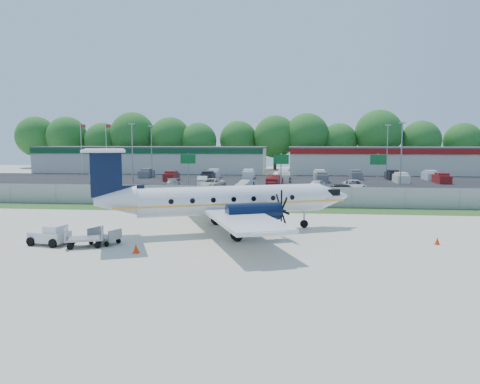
# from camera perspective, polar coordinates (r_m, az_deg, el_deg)

# --- Properties ---
(ground) EXTENTS (170.00, 170.00, 0.00)m
(ground) POSITION_cam_1_polar(r_m,az_deg,el_deg) (32.52, -1.13, -5.19)
(ground) COLOR beige
(ground) RESTS_ON ground
(grass_verge) EXTENTS (170.00, 4.00, 0.02)m
(grass_verge) POSITION_cam_1_polar(r_m,az_deg,el_deg) (44.28, 0.82, -2.10)
(grass_verge) COLOR #2D561E
(grass_verge) RESTS_ON ground
(access_road) EXTENTS (170.00, 8.00, 0.02)m
(access_road) POSITION_cam_1_polar(r_m,az_deg,el_deg) (51.19, 1.54, -0.96)
(access_road) COLOR black
(access_road) RESTS_ON ground
(parking_lot) EXTENTS (170.00, 32.00, 0.02)m
(parking_lot) POSITION_cam_1_polar(r_m,az_deg,el_deg) (72.02, 2.87, 1.14)
(parking_lot) COLOR black
(parking_lot) RESTS_ON ground
(perimeter_fence) EXTENTS (120.00, 0.06, 1.99)m
(perimeter_fence) POSITION_cam_1_polar(r_m,az_deg,el_deg) (46.12, 1.05, -0.52)
(perimeter_fence) COLOR gray
(perimeter_fence) RESTS_ON ground
(building_west) EXTENTS (46.40, 12.40, 5.24)m
(building_west) POSITION_cam_1_polar(r_m,az_deg,el_deg) (97.78, -10.59, 3.94)
(building_west) COLOR beige
(building_west) RESTS_ON ground
(building_east) EXTENTS (44.40, 12.40, 5.24)m
(building_east) POSITION_cam_1_polar(r_m,az_deg,el_deg) (96.23, 19.33, 3.66)
(building_east) COLOR beige
(building_east) RESTS_ON ground
(sign_left) EXTENTS (1.80, 0.26, 5.00)m
(sign_left) POSITION_cam_1_polar(r_m,az_deg,el_deg) (55.91, -6.34, 3.32)
(sign_left) COLOR gray
(sign_left) RESTS_ON ground
(sign_mid) EXTENTS (1.80, 0.26, 5.00)m
(sign_mid) POSITION_cam_1_polar(r_m,az_deg,el_deg) (54.61, 5.02, 3.27)
(sign_mid) COLOR gray
(sign_mid) RESTS_ON ground
(sign_right) EXTENTS (1.80, 0.26, 5.00)m
(sign_right) POSITION_cam_1_polar(r_m,az_deg,el_deg) (55.51, 16.47, 3.08)
(sign_right) COLOR gray
(sign_right) RESTS_ON ground
(flagpole_west) EXTENTS (1.06, 0.12, 10.00)m
(flagpole_west) POSITION_cam_1_polar(r_m,az_deg,el_deg) (95.39, -18.75, 5.47)
(flagpole_west) COLOR white
(flagpole_west) RESTS_ON ground
(flagpole_east) EXTENTS (1.06, 0.12, 10.00)m
(flagpole_east) POSITION_cam_1_polar(r_m,az_deg,el_deg) (93.40, -15.96, 5.55)
(flagpole_east) COLOR white
(flagpole_east) RESTS_ON ground
(light_pole_nw) EXTENTS (0.90, 0.35, 9.09)m
(light_pole_nw) POSITION_cam_1_polar(r_m,az_deg,el_deg) (73.65, -12.99, 5.17)
(light_pole_nw) COLOR gray
(light_pole_nw) RESTS_ON ground
(light_pole_ne) EXTENTS (0.90, 0.35, 9.09)m
(light_pole_ne) POSITION_cam_1_polar(r_m,az_deg,el_deg) (71.44, 19.09, 4.96)
(light_pole_ne) COLOR gray
(light_pole_ne) RESTS_ON ground
(light_pole_sw) EXTENTS (0.90, 0.35, 9.09)m
(light_pole_sw) POSITION_cam_1_polar(r_m,az_deg,el_deg) (83.17, -10.74, 5.33)
(light_pole_sw) COLOR gray
(light_pole_sw) RESTS_ON ground
(light_pole_se) EXTENTS (0.90, 0.35, 9.09)m
(light_pole_se) POSITION_cam_1_polar(r_m,az_deg,el_deg) (81.22, 17.51, 5.13)
(light_pole_se) COLOR gray
(light_pole_se) RESTS_ON ground
(tree_line) EXTENTS (112.00, 6.00, 14.00)m
(tree_line) POSITION_cam_1_polar(r_m,az_deg,el_deg) (105.89, 3.91, 2.78)
(tree_line) COLOR #20601C
(tree_line) RESTS_ON ground
(aircraft) EXTENTS (19.16, 18.63, 5.92)m
(aircraft) POSITION_cam_1_polar(r_m,az_deg,el_deg) (33.02, -1.65, -1.00)
(aircraft) COLOR white
(aircraft) RESTS_ON ground
(pushback_tug) EXTENTS (2.52, 2.04, 1.24)m
(pushback_tug) POSITION_cam_1_polar(r_m,az_deg,el_deg) (31.60, -22.05, -4.90)
(pushback_tug) COLOR white
(pushback_tug) RESTS_ON ground
(baggage_cart_near) EXTENTS (2.17, 1.76, 0.99)m
(baggage_cart_near) POSITION_cam_1_polar(r_m,az_deg,el_deg) (30.68, -16.18, -5.27)
(baggage_cart_near) COLOR gray
(baggage_cart_near) RESTS_ON ground
(baggage_cart_far) EXTENTS (2.56, 2.03, 1.17)m
(baggage_cart_far) POSITION_cam_1_polar(r_m,az_deg,el_deg) (30.23, -18.43, -5.34)
(baggage_cart_far) COLOR gray
(baggage_cart_far) RESTS_ON ground
(cone_nose) EXTENTS (0.33, 0.33, 0.47)m
(cone_nose) POSITION_cam_1_polar(r_m,az_deg,el_deg) (31.86, 22.91, -5.52)
(cone_nose) COLOR #FB3307
(cone_nose) RESTS_ON ground
(cone_port_wing) EXTENTS (0.39, 0.39, 0.55)m
(cone_port_wing) POSITION_cam_1_polar(r_m,az_deg,el_deg) (27.86, -12.56, -6.75)
(cone_port_wing) COLOR #FB3307
(cone_port_wing) RESTS_ON ground
(cone_starboard_wing) EXTENTS (0.35, 0.35, 0.49)m
(cone_starboard_wing) POSITION_cam_1_polar(r_m,az_deg,el_deg) (44.27, 6.93, -1.86)
(cone_starboard_wing) COLOR #FB3307
(cone_starboard_wing) RESTS_ON ground
(road_car_west) EXTENTS (4.76, 2.53, 1.54)m
(road_car_west) POSITION_cam_1_polar(r_m,az_deg,el_deg) (54.69, -17.95, -0.81)
(road_car_west) COLOR beige
(road_car_west) RESTS_ON ground
(road_car_mid) EXTENTS (5.40, 3.18, 1.72)m
(road_car_mid) POSITION_cam_1_polar(r_m,az_deg,el_deg) (53.66, 11.67, -0.76)
(road_car_mid) COLOR black
(road_car_mid) RESTS_ON ground
(parked_car_a) EXTENTS (2.92, 5.10, 1.39)m
(parked_car_a) POSITION_cam_1_polar(r_m,az_deg,el_deg) (62.67, -8.24, 0.30)
(parked_car_a) COLOR #595B5E
(parked_car_a) RESTS_ON ground
(parked_car_b) EXTENTS (3.63, 5.55, 1.42)m
(parked_car_b) POSITION_cam_1_polar(r_m,az_deg,el_deg) (62.55, -3.50, 0.35)
(parked_car_b) COLOR beige
(parked_car_b) RESTS_ON ground
(parked_car_c) EXTENTS (2.81, 4.19, 1.31)m
(parked_car_c) POSITION_cam_1_polar(r_m,az_deg,el_deg) (61.68, 0.69, 0.27)
(parked_car_c) COLOR beige
(parked_car_c) RESTS_ON ground
(parked_car_d) EXTENTS (2.83, 4.46, 1.42)m
(parked_car_d) POSITION_cam_1_polar(r_m,az_deg,el_deg) (61.52, 9.28, 0.17)
(parked_car_d) COLOR silver
(parked_car_d) RESTS_ON ground
(parked_car_e) EXTENTS (2.65, 5.47, 1.50)m
(parked_car_e) POSITION_cam_1_polar(r_m,az_deg,el_deg) (61.18, 13.71, 0.04)
(parked_car_e) COLOR silver
(parked_car_e) RESTS_ON ground
(parked_car_f) EXTENTS (2.05, 4.27, 1.35)m
(parked_car_f) POSITION_cam_1_polar(r_m,az_deg,el_deg) (68.41, -4.59, 0.85)
(parked_car_f) COLOR silver
(parked_car_f) RESTS_ON ground
(parked_car_g) EXTENTS (2.46, 5.13, 1.62)m
(parked_car_g) POSITION_cam_1_polar(r_m,az_deg,el_deg) (67.61, 4.26, 0.79)
(parked_car_g) COLOR maroon
(parked_car_g) RESTS_ON ground
(far_parking_rows) EXTENTS (56.00, 10.00, 1.60)m
(far_parking_rows) POSITION_cam_1_polar(r_m,az_deg,el_deg) (77.00, 3.08, 1.47)
(far_parking_rows) COLOR gray
(far_parking_rows) RESTS_ON ground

